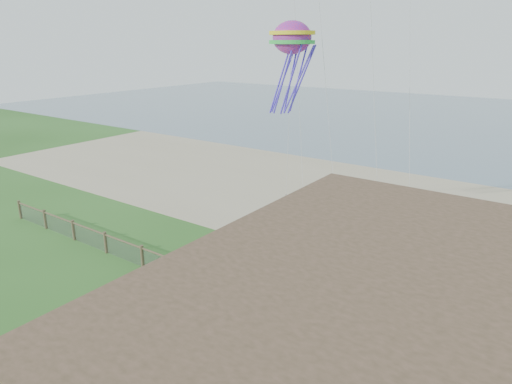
% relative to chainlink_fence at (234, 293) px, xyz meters
% --- Properties ---
extents(ground, '(160.00, 160.00, 0.00)m').
position_rel_chainlink_fence_xyz_m(ground, '(0.00, -6.00, -0.55)').
color(ground, '#2B571E').
rests_on(ground, ground).
extents(sand_beach, '(72.00, 20.00, 0.02)m').
position_rel_chainlink_fence_xyz_m(sand_beach, '(0.00, 16.00, -0.55)').
color(sand_beach, tan).
rests_on(sand_beach, ground).
extents(ocean, '(160.00, 68.00, 0.02)m').
position_rel_chainlink_fence_xyz_m(ocean, '(0.00, 60.00, -0.55)').
color(ocean, slate).
rests_on(ocean, ground).
extents(chainlink_fence, '(36.20, 0.20, 1.25)m').
position_rel_chainlink_fence_xyz_m(chainlink_fence, '(0.00, 0.00, 0.00)').
color(chainlink_fence, brown).
rests_on(chainlink_fence, ground).
extents(picnic_table, '(1.78, 1.48, 0.66)m').
position_rel_chainlink_fence_xyz_m(picnic_table, '(6.30, -1.00, -0.22)').
color(picnic_table, brown).
rests_on(picnic_table, ground).
extents(octopus_kite, '(3.59, 3.12, 6.19)m').
position_rel_chainlink_fence_xyz_m(octopus_kite, '(-3.89, 10.90, 9.30)').
color(octopus_kite, '#F8273F').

